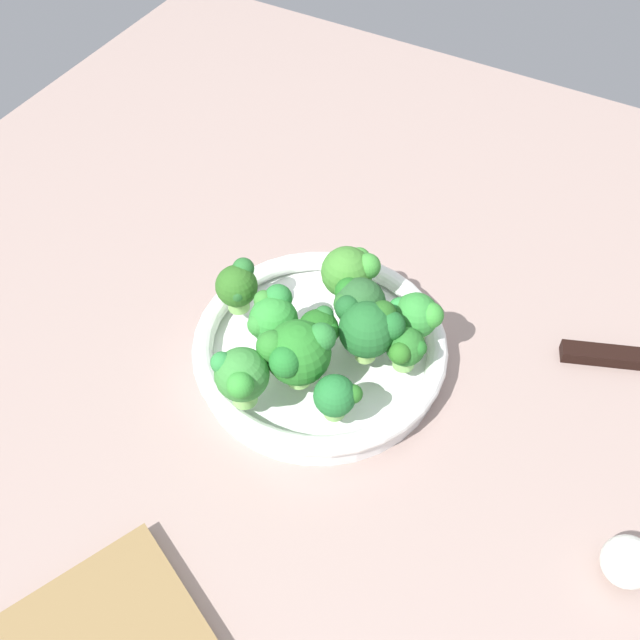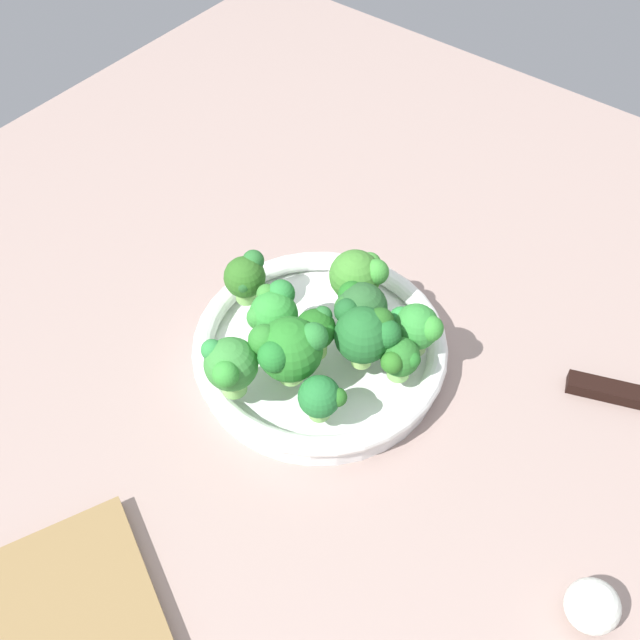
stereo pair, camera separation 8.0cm
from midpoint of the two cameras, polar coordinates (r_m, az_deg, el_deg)
ground_plane at (r=86.54cm, az=3.51°, el=-3.50°), size 130.00×130.00×2.50cm
bowl at (r=83.58cm, az=2.73°, el=-2.37°), size 27.82×27.82×4.05cm
broccoli_floret_0 at (r=76.96cm, az=6.51°, el=-1.25°), size 6.55×5.96×7.36cm
broccoli_floret_1 at (r=77.35cm, az=8.70°, el=-3.11°), size 5.05×4.52×5.03cm
broccoli_floret_2 at (r=79.59cm, az=5.76°, el=0.78°), size 5.75×5.83×6.80cm
broccoli_floret_3 at (r=78.13cm, az=2.57°, el=-0.90°), size 4.73×4.39×5.91cm
broccoli_floret_4 at (r=79.51cm, az=-0.68°, el=0.40°), size 5.37×6.14×6.30cm
broccoli_floret_5 at (r=83.00cm, az=5.61°, el=3.18°), size 6.30×6.30×6.84cm
broccoli_floret_6 at (r=74.55cm, az=-3.73°, el=-3.62°), size 5.62×5.87×6.97cm
broccoli_floret_7 at (r=73.98cm, az=3.20°, el=-6.00°), size 4.61×4.22×5.10cm
broccoli_floret_8 at (r=75.05cm, az=0.52°, el=-2.32°), size 6.93×7.31×7.84cm
broccoli_floret_9 at (r=79.65cm, az=10.05°, el=-0.73°), size 5.96×4.88×5.94cm
broccoli_floret_10 at (r=83.37cm, az=-2.85°, el=3.12°), size 4.63×4.87×5.87cm
cutting_board at (r=72.55cm, az=-15.21°, el=-22.07°), size 25.21×23.01×1.60cm
garlic_bulb at (r=74.66cm, az=22.78°, el=-19.34°), size 4.76×4.76×4.76cm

